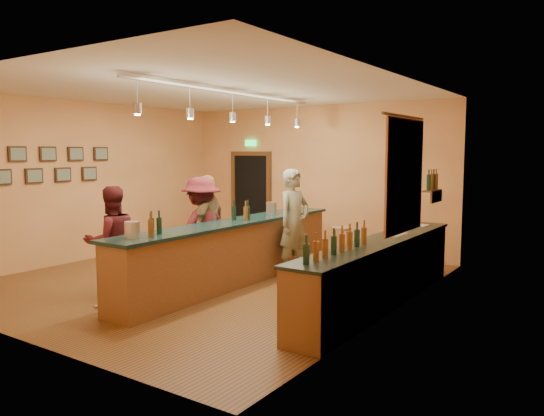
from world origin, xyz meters
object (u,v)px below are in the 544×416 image
Objects in this scene: tasting_bar at (233,248)px; bartender at (294,223)px; customer_a at (111,242)px; customer_c at (201,229)px; back_counter at (379,272)px; customer_b at (209,227)px; bar_stool at (342,235)px.

bartender is at bearing 61.56° from tasting_bar.
tasting_bar is at bearing 168.15° from customer_a.
customer_a is (-1.05, -1.63, 0.23)m from tasting_bar.
customer_c reaches higher than customer_a.
bartender is (0.55, 1.02, 0.34)m from tasting_bar.
bartender is 1.07× the size of customer_c.
bartender reaches higher than back_counter.
tasting_bar is 2.88× the size of customer_c.
bartender is (-1.94, 0.84, 0.46)m from back_counter.
customer_c is (-3.07, -0.31, 0.40)m from back_counter.
bar_stool is (1.46, 2.16, -0.28)m from customer_b.
tasting_bar is 1.96m from customer_a.
tasting_bar reaches higher than bar_stool.
back_counter is 2.40× the size of bartender.
back_counter is 2.56× the size of customer_c.
tasting_bar is at bearing 112.80° from customer_c.
bartender is 1.49m from customer_b.
customer_b reaches higher than customer_c.
customer_a is 1.73m from customer_b.
bartender is 2.47× the size of bar_stool.
bartender is at bearing 169.74° from customer_a.
customer_c is at bearing -176.50° from customer_a.
customer_a is (-1.60, -2.65, -0.11)m from bartender.
customer_a is 0.93× the size of customer_b.
customer_c is (-0.03, -0.15, -0.01)m from customer_b.
bar_stool is (0.91, 2.17, 0.02)m from tasting_bar.
back_counter is 0.89× the size of tasting_bar.
bar_stool is at bearing 157.11° from customer_c.
bartender is 1.25m from bar_stool.
tasting_bar is 1.21m from bartender.
customer_b reaches higher than customer_a.
customer_b is at bearing 178.34° from tasting_bar.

